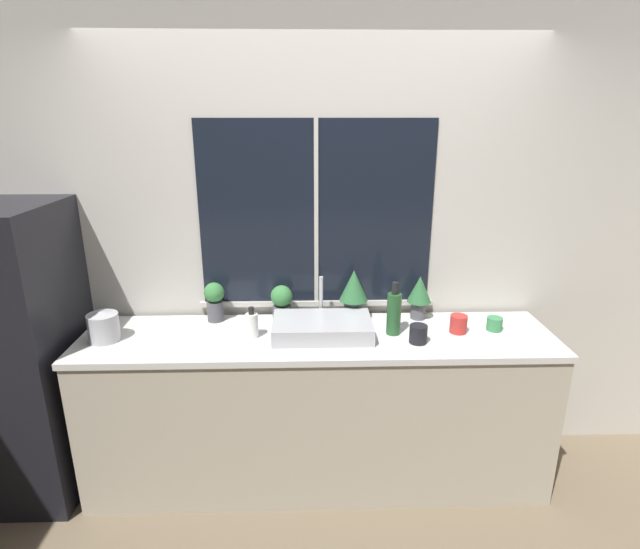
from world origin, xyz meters
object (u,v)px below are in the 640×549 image
at_px(soap_bottle, 252,325).
at_px(mug_red, 458,324).
at_px(potted_plant_far_right, 419,294).
at_px(kettle, 103,326).
at_px(sink, 322,327).
at_px(potted_plant_center_left, 282,302).
at_px(mug_black, 418,334).
at_px(bottle_tall, 394,313).
at_px(potted_plant_center_right, 354,291).
at_px(mug_green, 494,324).
at_px(refrigerator, 6,355).
at_px(potted_plant_far_left, 215,300).

bearing_deg(soap_bottle, mug_red, 1.47).
bearing_deg(potted_plant_far_right, kettle, -171.73).
distance_m(sink, kettle, 1.17).
xyz_separation_m(potted_plant_center_left, mug_black, (0.74, -0.33, -0.06)).
height_order(potted_plant_center_left, mug_black, potted_plant_center_left).
relative_size(sink, soap_bottle, 3.10).
distance_m(soap_bottle, bottle_tall, 0.78).
height_order(potted_plant_center_left, potted_plant_center_right, potted_plant_center_right).
distance_m(potted_plant_center_right, mug_red, 0.62).
bearing_deg(potted_plant_center_left, potted_plant_center_right, 0.00).
xyz_separation_m(mug_green, kettle, (-2.14, -0.07, 0.04)).
relative_size(mug_red, kettle, 0.60).
height_order(mug_red, mug_black, mug_red).
relative_size(sink, potted_plant_center_left, 2.54).
xyz_separation_m(sink, potted_plant_center_right, (0.19, 0.22, 0.13)).
distance_m(potted_plant_center_left, soap_bottle, 0.28).
bearing_deg(refrigerator, kettle, -3.35).
relative_size(potted_plant_center_left, potted_plant_far_right, 0.81).
height_order(potted_plant_far_left, kettle, potted_plant_far_left).
height_order(bottle_tall, kettle, bottle_tall).
height_order(mug_red, kettle, kettle).
relative_size(potted_plant_center_left, potted_plant_center_right, 0.70).
relative_size(potted_plant_far_left, potted_plant_far_right, 0.89).
bearing_deg(potted_plant_far_right, soap_bottle, -166.11).
height_order(potted_plant_far_left, potted_plant_far_right, potted_plant_far_right).
bearing_deg(bottle_tall, mug_green, 2.98).
distance_m(potted_plant_far_right, soap_bottle, 0.99).
bearing_deg(mug_green, kettle, -178.12).
relative_size(potted_plant_center_right, mug_red, 3.02).
relative_size(refrigerator, potted_plant_center_left, 7.80).
bearing_deg(potted_plant_far_left, potted_plant_center_right, 0.00).
bearing_deg(mug_red, refrigerator, -179.71).
xyz_separation_m(mug_red, kettle, (-1.92, -0.05, 0.03)).
distance_m(potted_plant_far_right, kettle, 1.77).
distance_m(potted_plant_far_left, soap_bottle, 0.34).
relative_size(sink, mug_black, 5.51).
distance_m(refrigerator, potted_plant_far_left, 1.16).
bearing_deg(bottle_tall, potted_plant_center_left, 161.04).
distance_m(sink, mug_black, 0.52).
distance_m(soap_bottle, mug_black, 0.89).
distance_m(potted_plant_far_left, kettle, 0.61).
bearing_deg(mug_black, soap_bottle, 173.96).
bearing_deg(mug_black, potted_plant_center_right, 133.53).
xyz_separation_m(refrigerator, kettle, (0.56, -0.03, 0.18)).
bearing_deg(mug_black, refrigerator, 177.18).
height_order(potted_plant_far_left, mug_red, potted_plant_far_left).
bearing_deg(potted_plant_far_right, potted_plant_center_left, 180.00).
bearing_deg(bottle_tall, refrigerator, -179.81).
relative_size(refrigerator, soap_bottle, 9.51).
height_order(potted_plant_center_right, mug_green, potted_plant_center_right).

